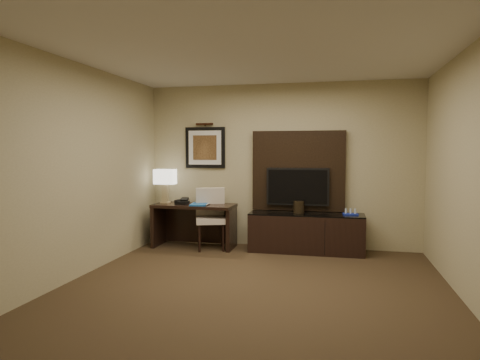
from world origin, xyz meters
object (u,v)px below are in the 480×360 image
(tv, at_px, (298,187))
(ice_bucket, at_px, (299,207))
(table_lamp, at_px, (165,187))
(desk, at_px, (194,226))
(desk_phone, at_px, (182,201))
(minibar_tray, at_px, (350,212))
(desk_chair, at_px, (211,219))
(credenza, at_px, (306,233))

(tv, height_order, ice_bucket, tv)
(tv, bearing_deg, table_lamp, -175.27)
(desk, relative_size, desk_phone, 6.60)
(desk, bearing_deg, minibar_tray, 3.54)
(desk, height_order, minibar_tray, desk)
(desk_chair, bearing_deg, desk, 144.26)
(tv, xyz_separation_m, table_lamp, (-2.21, -0.18, -0.04))
(desk_chair, relative_size, ice_bucket, 5.18)
(credenza, distance_m, desk_chair, 1.54)
(tv, bearing_deg, credenza, -50.58)
(ice_bucket, distance_m, minibar_tray, 0.79)
(desk_chair, distance_m, minibar_tray, 2.20)
(tv, xyz_separation_m, desk_chair, (-1.36, -0.33, -0.53))
(credenza, height_order, ice_bucket, ice_bucket)
(minibar_tray, bearing_deg, desk, -178.44)
(credenza, bearing_deg, tv, 129.07)
(credenza, height_order, minibar_tray, minibar_tray)
(desk, bearing_deg, ice_bucket, 4.29)
(desk_chair, height_order, table_lamp, table_lamp)
(desk_phone, bearing_deg, ice_bucket, 4.53)
(desk_phone, height_order, ice_bucket, desk_phone)
(tv, distance_m, table_lamp, 2.22)
(tv, height_order, desk_chair, tv)
(desk, distance_m, minibar_tray, 2.53)
(ice_bucket, xyz_separation_m, minibar_tray, (0.79, -0.00, -0.05))
(minibar_tray, bearing_deg, tv, 168.30)
(desk_phone, bearing_deg, table_lamp, 164.32)
(desk, distance_m, desk_phone, 0.45)
(desk, bearing_deg, table_lamp, 175.83)
(desk, relative_size, desk_chair, 1.35)
(table_lamp, bearing_deg, desk_phone, -16.77)
(desk_phone, bearing_deg, credenza, 3.78)
(tv, bearing_deg, desk_chair, -166.25)
(desk, xyz_separation_m, desk_chair, (0.31, -0.09, 0.14))
(credenza, xyz_separation_m, table_lamp, (-2.37, 0.01, 0.68))
(desk_phone, distance_m, minibar_tray, 2.70)
(tv, relative_size, minibar_tray, 4.41)
(credenza, bearing_deg, desk_chair, -174.95)
(tv, xyz_separation_m, desk_phone, (-1.87, -0.29, -0.25))
(desk, distance_m, tv, 1.82)
(credenza, height_order, desk_chair, desk_chair)
(table_lamp, bearing_deg, ice_bucket, 0.31)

